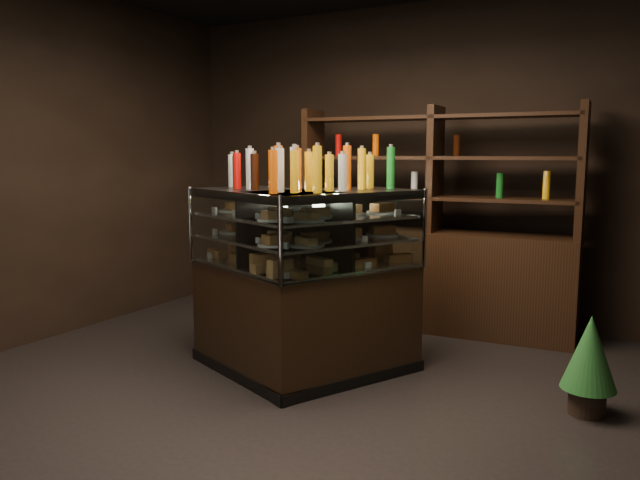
# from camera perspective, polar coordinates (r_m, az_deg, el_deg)

# --- Properties ---
(ground) EXTENTS (5.00, 5.00, 0.00)m
(ground) POSITION_cam_1_polar(r_m,az_deg,el_deg) (4.21, -3.54, -14.24)
(ground) COLOR black
(ground) RESTS_ON ground
(room_shell) EXTENTS (5.02, 5.02, 3.01)m
(room_shell) POSITION_cam_1_polar(r_m,az_deg,el_deg) (3.92, -3.79, 13.07)
(room_shell) COLOR black
(room_shell) RESTS_ON ground
(display_case) EXTENTS (1.68, 1.38, 1.34)m
(display_case) POSITION_cam_1_polar(r_m,az_deg,el_deg) (4.51, -1.85, -6.67)
(display_case) COLOR black
(display_case) RESTS_ON ground
(food_display) EXTENTS (1.35, 1.09, 0.42)m
(food_display) POSITION_cam_1_polar(r_m,az_deg,el_deg) (4.40, -1.89, 0.67)
(food_display) COLOR gold
(food_display) RESTS_ON display_case
(bottles_top) EXTENTS (1.19, 0.95, 0.30)m
(bottles_top) POSITION_cam_1_polar(r_m,az_deg,el_deg) (4.37, -1.91, 6.42)
(bottles_top) COLOR silver
(bottles_top) RESTS_ON display_case
(potted_conifer) EXTENTS (0.33, 0.33, 0.71)m
(potted_conifer) POSITION_cam_1_polar(r_m,az_deg,el_deg) (4.17, 23.46, -9.27)
(potted_conifer) COLOR black
(potted_conifer) RESTS_ON ground
(back_shelving) EXTENTS (2.48, 0.54, 2.00)m
(back_shelving) POSITION_cam_1_polar(r_m,az_deg,el_deg) (5.71, 10.27, -2.12)
(back_shelving) COLOR black
(back_shelving) RESTS_ON ground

